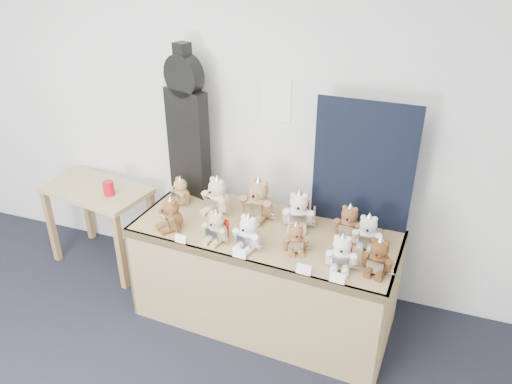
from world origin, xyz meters
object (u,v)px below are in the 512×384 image
(teddy_back_left, at_px, (217,197))
(red_cup, at_px, (109,188))
(teddy_back_centre_right, at_px, (299,211))
(teddy_back_right, at_px, (349,223))
(teddy_front_left, at_px, (216,228))
(display_table, at_px, (261,255))
(teddy_front_end, at_px, (378,257))
(side_table, at_px, (98,201))
(teddy_front_far_right, at_px, (342,253))
(teddy_back_end, at_px, (367,233))
(teddy_front_far_left, at_px, (171,215))
(teddy_front_centre, at_px, (248,233))
(teddy_back_centre_left, at_px, (258,201))
(teddy_front_right, at_px, (296,239))
(guitar_case, at_px, (187,124))
(teddy_back_far_left, at_px, (180,192))

(teddy_back_left, bearing_deg, red_cup, -159.78)
(teddy_back_centre_right, xyz_separation_m, teddy_back_right, (0.35, -0.00, -0.02))
(teddy_front_left, relative_size, teddy_back_right, 0.96)
(display_table, bearing_deg, teddy_front_end, -6.39)
(red_cup, bearing_deg, teddy_back_left, -0.24)
(teddy_front_left, height_order, teddy_front_end, teddy_front_end)
(side_table, distance_m, teddy_front_far_right, 2.15)
(side_table, distance_m, teddy_back_end, 2.23)
(red_cup, distance_m, teddy_front_far_left, 0.80)
(side_table, distance_m, teddy_front_centre, 1.57)
(teddy_back_centre_left, distance_m, teddy_back_end, 0.80)
(teddy_front_far_left, xyz_separation_m, teddy_front_end, (1.39, -0.02, -0.00))
(teddy_front_right, xyz_separation_m, teddy_back_centre_right, (-0.06, 0.29, 0.03))
(teddy_front_right, height_order, teddy_back_end, teddy_back_end)
(teddy_front_right, height_order, teddy_front_far_right, teddy_front_far_right)
(teddy_front_far_left, bearing_deg, guitar_case, 136.71)
(teddy_front_left, bearing_deg, teddy_front_centre, 10.17)
(teddy_back_left, distance_m, teddy_back_centre_left, 0.30)
(guitar_case, xyz_separation_m, teddy_back_centre_left, (0.62, -0.19, -0.43))
(teddy_back_centre_left, bearing_deg, teddy_back_end, -2.33)
(display_table, relative_size, teddy_back_centre_left, 5.47)
(teddy_front_centre, height_order, teddy_back_right, teddy_front_centre)
(side_table, distance_m, teddy_front_left, 1.35)
(red_cup, xyz_separation_m, teddy_back_right, (1.89, 0.00, 0.08))
(teddy_back_centre_right, height_order, teddy_back_far_left, teddy_back_centre_right)
(teddy_front_left, bearing_deg, teddy_back_centre_left, 79.23)
(teddy_front_left, distance_m, teddy_front_far_right, 0.83)
(teddy_front_end, bearing_deg, teddy_back_centre_left, 166.34)
(teddy_front_far_left, relative_size, teddy_back_centre_left, 0.78)
(red_cup, height_order, teddy_front_right, teddy_front_right)
(side_table, bearing_deg, teddy_front_left, -8.66)
(teddy_back_centre_right, bearing_deg, teddy_front_far_right, -56.08)
(display_table, relative_size, teddy_front_far_left, 7.01)
(display_table, bearing_deg, red_cup, 174.90)
(teddy_front_centre, height_order, teddy_back_left, teddy_back_left)
(teddy_back_far_left, bearing_deg, teddy_front_right, 10.23)
(teddy_front_right, distance_m, teddy_front_far_right, 0.32)
(teddy_front_far_right, height_order, teddy_back_far_left, teddy_front_far_right)
(display_table, height_order, teddy_front_right, teddy_front_right)
(guitar_case, bearing_deg, teddy_front_far_right, -6.13)
(guitar_case, height_order, teddy_front_left, guitar_case)
(red_cup, height_order, teddy_back_centre_left, teddy_back_centre_left)
(teddy_back_right, bearing_deg, display_table, -155.82)
(display_table, relative_size, teddy_front_right, 8.20)
(teddy_front_left, distance_m, teddy_back_far_left, 0.60)
(side_table, height_order, teddy_back_centre_left, teddy_back_centre_left)
(display_table, distance_m, teddy_back_centre_right, 0.40)
(teddy_front_end, xyz_separation_m, teddy_back_far_left, (-1.50, 0.36, -0.01))
(side_table, distance_m, teddy_back_centre_right, 1.74)
(teddy_front_left, height_order, teddy_front_right, teddy_front_left)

